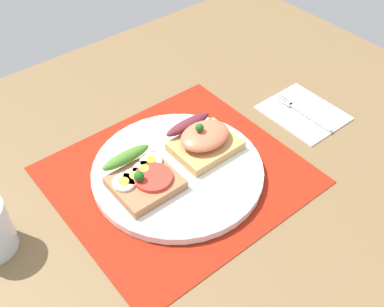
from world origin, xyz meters
The scene contains 7 objects.
ground_plane centered at (0.00, 0.00, -1.60)cm, with size 120.00×90.00×3.20cm, color brown.
placemat centered at (0.00, 0.00, 0.15)cm, with size 37.86×34.82×0.30cm, color maroon.
plate centered at (0.00, 0.00, 0.99)cm, with size 27.86×27.86×1.38cm, color white.
sandwich_egg_tomato centered at (-6.22, 1.00, 3.02)cm, with size 9.82×10.48×3.84cm.
sandwich_salmon centered at (6.33, 1.17, 3.65)cm, with size 10.74×9.86×5.59cm.
napkin centered at (28.26, -2.25, 0.30)cm, with size 12.02×14.27×0.60cm, color white.
fork centered at (27.76, -1.95, 0.76)cm, with size 1.62×13.59×0.32cm.
Camera 1 is at (-30.91, -41.74, 55.26)cm, focal length 43.20 mm.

